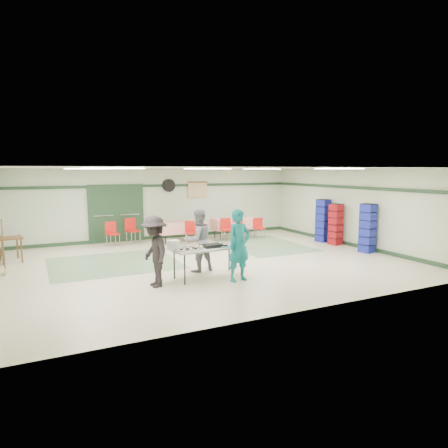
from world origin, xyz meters
name	(u,v)px	position (x,y,z in m)	size (l,w,h in m)	color
floor	(208,262)	(0.00, 0.00, 0.00)	(11.00, 11.00, 0.00)	beige
ceiling	(208,168)	(0.00, 0.00, 2.70)	(11.00, 11.00, 0.00)	white
wall_back	(161,204)	(0.00, 4.50, 1.35)	(11.00, 11.00, 0.00)	beige
wall_front	(305,241)	(0.00, -4.50, 1.35)	(11.00, 11.00, 0.00)	beige
wall_right	(354,208)	(5.50, 0.00, 1.35)	(9.00, 9.00, 0.00)	beige
trim_back	(161,186)	(0.00, 4.47, 2.05)	(11.00, 0.06, 0.10)	#1E3721
baseboard_back	(162,237)	(0.00, 4.47, 0.06)	(11.00, 0.06, 0.12)	#1E3721
trim_right	(354,187)	(5.47, 0.00, 2.05)	(9.00, 0.06, 0.10)	#1E3721
baseboard_right	(351,244)	(5.47, 0.00, 0.06)	(9.00, 0.06, 0.12)	#1E3721
green_patch_a	(114,263)	(-2.50, 1.00, 0.00)	(3.50, 3.00, 0.01)	gray
green_patch_b	(264,245)	(2.80, 1.50, 0.00)	(2.50, 3.50, 0.01)	gray
double_door_left	(103,214)	(-2.20, 4.44, 1.05)	(0.90, 0.06, 2.10)	gray
double_door_right	(129,213)	(-1.25, 4.44, 1.05)	(0.90, 0.06, 2.10)	gray
door_frame	(116,214)	(-1.73, 4.42, 1.05)	(2.00, 0.03, 2.15)	#1E3721
wall_fan	(169,185)	(0.30, 4.44, 2.05)	(0.50, 0.50, 0.10)	black
scroll_banner	(198,190)	(1.50, 4.44, 1.85)	(0.80, 0.02, 0.60)	tan
serving_table	(208,249)	(-0.67, -1.54, 0.72)	(1.87, 0.89, 0.76)	#ADADA8
sheet_tray_right	(227,245)	(-0.17, -1.59, 0.77)	(0.58, 0.44, 0.02)	silver
sheet_tray_mid	(206,246)	(-0.69, -1.43, 0.77)	(0.54, 0.41, 0.02)	silver
sheet_tray_left	(187,249)	(-1.25, -1.62, 0.77)	(0.61, 0.46, 0.02)	silver
baking_pan	(213,246)	(-0.57, -1.58, 0.80)	(0.47, 0.30, 0.08)	black
foam_box_stack	(174,245)	(-1.54, -1.46, 0.88)	(0.25, 0.23, 0.23)	white
volunteer_teal	(239,245)	(-0.13, -2.13, 0.86)	(0.63, 0.41, 1.73)	#12767E
volunteer_grey	(198,240)	(-0.66, -0.86, 0.83)	(0.81, 0.63, 1.66)	gray
volunteer_dark	(155,251)	(-2.08, -1.72, 0.81)	(1.05, 0.61, 1.63)	black
dining_table_a	(235,223)	(2.61, 3.34, 0.57)	(1.76, 0.81, 0.77)	red
dining_table_b	(182,227)	(0.41, 3.34, 0.57)	(1.70, 0.79, 0.77)	red
chair_a	(241,227)	(2.58, 2.76, 0.49)	(0.49, 0.49, 0.81)	red
chair_b	(226,227)	(1.96, 2.77, 0.53)	(0.45, 0.45, 0.86)	red
chair_c	(259,226)	(3.35, 2.77, 0.49)	(0.44, 0.44, 0.80)	red
chair_d	(191,230)	(0.53, 2.77, 0.51)	(0.51, 0.51, 0.84)	red
chair_loose_a	(132,228)	(-1.32, 3.83, 0.57)	(0.54, 0.54, 0.93)	red
chair_loose_b	(112,231)	(-2.06, 3.62, 0.53)	(0.49, 0.49, 0.86)	red
crate_stack_blue_a	(323,221)	(5.15, 1.16, 0.79)	(0.40, 0.40, 1.57)	navy
crate_stack_red	(336,224)	(5.15, 0.48, 0.73)	(0.38, 0.38, 1.46)	maroon
crate_stack_blue_b	(368,228)	(5.15, -1.02, 0.79)	(0.41, 0.41, 1.58)	navy
printer_table	(10,240)	(-5.15, 2.55, 0.64)	(0.74, 1.00, 0.74)	brown
office_printer	(9,229)	(-5.15, 2.79, 0.92)	(0.45, 0.39, 0.36)	#A7A8A3
broom	(3,246)	(-5.23, 1.01, 0.73)	(0.03, 0.03, 1.41)	brown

